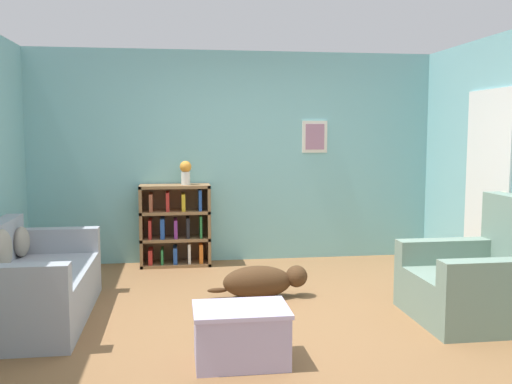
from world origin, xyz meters
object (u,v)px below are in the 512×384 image
object	(u,v)px
couch	(27,285)
coffee_table	(241,333)
recliner_chair	(484,280)
vase	(186,171)
bookshelf	(176,226)
dog	(263,281)

from	to	relation	value
couch	coffee_table	xyz separation A→B (m)	(1.71, -1.16, -0.09)
recliner_chair	coffee_table	xyz separation A→B (m)	(-2.17, -0.64, -0.13)
coffee_table	vase	xyz separation A→B (m)	(-0.32, 3.03, 0.93)
couch	bookshelf	xyz separation A→B (m)	(1.26, 1.89, 0.17)
bookshelf	vase	size ratio (longest dim) A/B	3.42
vase	coffee_table	bearing A→B (deg)	-84.01
couch	vase	size ratio (longest dim) A/B	6.11
couch	recliner_chair	bearing A→B (deg)	-7.64
couch	dog	size ratio (longest dim) A/B	1.78
vase	recliner_chair	bearing A→B (deg)	-43.80
dog	vase	xyz separation A→B (m)	(-0.70, 1.50, 0.98)
recliner_chair	bookshelf	bearing A→B (deg)	137.43
bookshelf	dog	xyz separation A→B (m)	(0.83, -1.52, -0.31)
couch	bookshelf	bearing A→B (deg)	56.18
bookshelf	recliner_chair	bearing A→B (deg)	-42.57
coffee_table	bookshelf	bearing A→B (deg)	98.36
dog	bookshelf	bearing A→B (deg)	118.77
coffee_table	dog	world-z (taller)	coffee_table
bookshelf	coffee_table	xyz separation A→B (m)	(0.45, -3.05, -0.26)
recliner_chair	couch	bearing A→B (deg)	172.36
dog	vase	world-z (taller)	vase
bookshelf	vase	distance (m)	0.68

